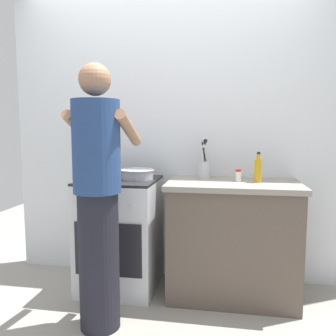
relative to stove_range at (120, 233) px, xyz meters
The scene contains 10 objects.
ground 0.59m from the stove_range, 22.87° to the right, with size 6.00×6.00×0.00m, color gray.
back_wall 1.03m from the stove_range, 32.64° to the left, with size 3.20×0.10×2.50m.
countertop 0.90m from the stove_range, ahead, with size 1.00×0.60×0.90m.
stove_range is the anchor object (origin of this frame).
pot 0.52m from the stove_range, behind, with size 0.26×0.19×0.10m.
mixing_bowl 0.51m from the stove_range, ahead, with size 0.28×0.28×0.08m.
utensil_crock 0.89m from the stove_range, 13.68° to the left, with size 0.10×0.10×0.33m.
spice_bottle 1.06m from the stove_range, ahead, with size 0.04×0.04×0.09m.
oil_bottle 1.21m from the stove_range, ahead, with size 0.06×0.06×0.23m.
person 0.71m from the stove_range, 85.85° to the right, with size 0.41×0.50×1.70m.
Camera 1 is at (0.49, -2.47, 1.30)m, focal length 36.70 mm.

